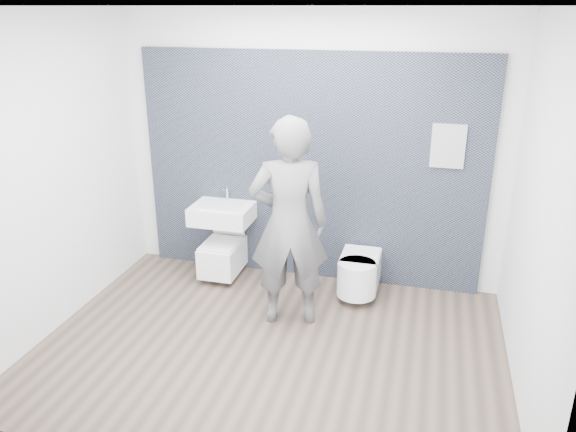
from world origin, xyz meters
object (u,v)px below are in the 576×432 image
(toilet_rounded, at_px, (359,273))
(visitor, at_px, (289,223))
(washbasin, at_px, (222,213))
(toilet_square, at_px, (223,255))

(toilet_rounded, xyz_separation_m, visitor, (-0.57, -0.62, 0.72))
(washbasin, bearing_deg, toilet_rounded, -3.80)
(toilet_square, height_order, toilet_rounded, toilet_square)
(toilet_square, bearing_deg, toilet_rounded, -2.34)
(washbasin, relative_size, toilet_square, 0.88)
(toilet_square, xyz_separation_m, toilet_rounded, (1.49, -0.06, -0.00))
(toilet_square, relative_size, toilet_rounded, 1.07)
(washbasin, xyz_separation_m, toilet_square, (-0.00, -0.04, -0.47))
(visitor, bearing_deg, toilet_square, -52.42)
(toilet_rounded, distance_m, visitor, 1.11)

